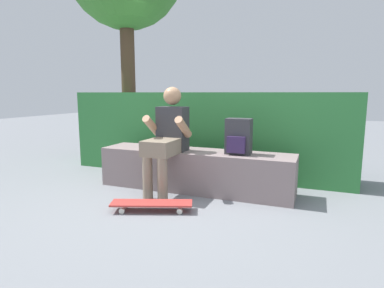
# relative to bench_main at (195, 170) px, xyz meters

# --- Properties ---
(ground_plane) EXTENTS (24.00, 24.00, 0.00)m
(ground_plane) POSITION_rel_bench_main_xyz_m (0.00, -0.36, -0.24)
(ground_plane) COLOR gray
(bench_main) EXTENTS (2.33, 0.50, 0.48)m
(bench_main) POSITION_rel_bench_main_xyz_m (0.00, 0.00, 0.00)
(bench_main) COLOR gray
(bench_main) RESTS_ON ground
(person_skater) EXTENTS (0.49, 0.62, 1.23)m
(person_skater) POSITION_rel_bench_main_xyz_m (-0.26, -0.22, 0.43)
(person_skater) COLOR #333338
(person_skater) RESTS_ON ground
(skateboard_near_person) EXTENTS (0.82, 0.47, 0.09)m
(skateboard_near_person) POSITION_rel_bench_main_xyz_m (-0.14, -0.83, -0.16)
(skateboard_near_person) COLOR #BC3833
(skateboard_near_person) RESTS_ON ground
(backpack_on_bench) EXTENTS (0.28, 0.23, 0.40)m
(backpack_on_bench) POSITION_rel_bench_main_xyz_m (0.53, -0.01, 0.43)
(backpack_on_bench) COLOR #333338
(backpack_on_bench) RESTS_ON bench_main
(hedge_row) EXTENTS (4.01, 0.66, 1.16)m
(hedge_row) POSITION_rel_bench_main_xyz_m (-0.17, 0.86, 0.34)
(hedge_row) COLOR #307A3B
(hedge_row) RESTS_ON ground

